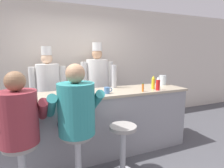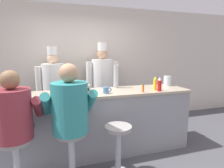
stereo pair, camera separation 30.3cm
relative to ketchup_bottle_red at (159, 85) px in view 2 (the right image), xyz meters
The scene contains 18 objects.
ground_plane 1.49m from the ketchup_bottle_red, behind, with size 20.00×20.00×0.00m, color #4C4C51.
wall_back 1.95m from the ketchup_bottle_red, 119.17° to the left, with size 10.00×0.06×2.70m.
diner_counter 1.16m from the ketchup_bottle_red, 164.73° to the left, with size 3.04×0.72×1.04m.
ketchup_bottle_red is the anchor object (origin of this frame).
mustard_bottle_yellow 0.11m from the ketchup_bottle_red, 99.23° to the left, with size 0.06×0.06×0.23m.
hot_sauce_bottle_orange 0.30m from the ketchup_bottle_red, behind, with size 0.03×0.03×0.14m.
water_pitcher_clear 0.59m from the ketchup_bottle_red, 44.24° to the left, with size 0.15×0.13×0.19m.
breakfast_plate 1.50m from the ketchup_bottle_red, behind, with size 0.22×0.22×0.04m.
cereal_bowl 2.03m from the ketchup_bottle_red, behind, with size 0.14×0.14×0.06m.
coffee_mug_blue 0.88m from the ketchup_bottle_red, behind, with size 0.14×0.09×0.10m.
coffee_mug_white 1.36m from the ketchup_bottle_red, 165.69° to the left, with size 0.14×0.09×0.09m.
cup_stack_steel 0.77m from the ketchup_bottle_red, 138.78° to the left, with size 0.09×0.09×0.41m.
napkin_dispenser_chrome 1.18m from the ketchup_bottle_red, behind, with size 0.12×0.07×0.13m.
diner_seated_maroon 2.14m from the ketchup_bottle_red, 169.60° to the right, with size 0.61×0.60×1.47m.
diner_seated_teal 1.53m from the ketchup_bottle_red, 165.54° to the right, with size 0.66×0.65×1.54m.
empty_stool_round 1.17m from the ketchup_bottle_red, 154.10° to the right, with size 0.36×0.36×0.70m.
cook_in_whites_near 2.11m from the ketchup_bottle_red, 141.09° to the left, with size 0.70×0.45×1.78m.
cook_in_whites_far 1.51m from the ketchup_bottle_red, 113.41° to the left, with size 0.73×0.47×1.88m.
Camera 2 is at (-0.70, -2.53, 1.65)m, focal length 30.00 mm.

